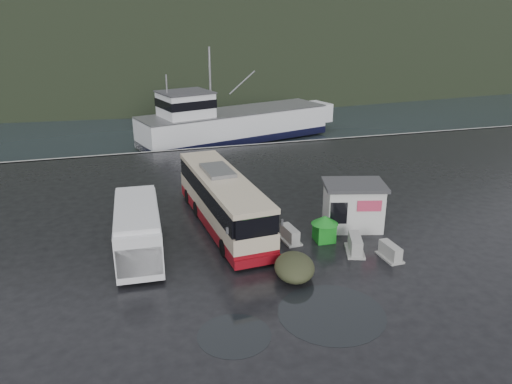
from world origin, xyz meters
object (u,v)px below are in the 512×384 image
object	(u,v)px
coach_bus	(223,225)
waste_bin_right	(248,243)
dome_tent	(294,277)
jersey_barrier_b	(355,252)
jersey_barrier_c	(390,258)
jersey_barrier_a	(290,241)
white_van	(140,255)
ticket_kiosk	(352,227)
fishing_trawler	(235,127)
waste_bin_left	(324,241)

from	to	relation	value
coach_bus	waste_bin_right	xyz separation A→B (m)	(0.76, -2.66, 0.00)
dome_tent	jersey_barrier_b	size ratio (longest dim) A/B	1.48
coach_bus	jersey_barrier_c	bearing A→B (deg)	-45.96
jersey_barrier_a	white_van	bearing A→B (deg)	176.15
ticket_kiosk	jersey_barrier_a	world-z (taller)	ticket_kiosk
dome_tent	jersey_barrier_c	distance (m)	5.24
waste_bin_right	fishing_trawler	size ratio (longest dim) A/B	0.06
jersey_barrier_b	waste_bin_right	bearing A→B (deg)	153.50
ticket_kiosk	jersey_barrier_b	distance (m)	3.18
jersey_barrier_b	jersey_barrier_a	bearing A→B (deg)	142.62
waste_bin_left	ticket_kiosk	xyz separation A→B (m)	(2.25, 1.25, 0.00)
coach_bus	dome_tent	world-z (taller)	coach_bus
waste_bin_left	ticket_kiosk	bearing A→B (deg)	29.02
ticket_kiosk	coach_bus	bearing A→B (deg)	176.86
dome_tent	ticket_kiosk	xyz separation A→B (m)	(5.10, 4.46, 0.00)
waste_bin_right	ticket_kiosk	distance (m)	6.26
coach_bus	fishing_trawler	size ratio (longest dim) A/B	0.47
waste_bin_left	dome_tent	size ratio (longest dim) A/B	0.56
dome_tent	fishing_trawler	bearing A→B (deg)	81.53
fishing_trawler	waste_bin_right	bearing A→B (deg)	-118.42
coach_bus	fishing_trawler	distance (m)	25.18
coach_bus	waste_bin_left	world-z (taller)	coach_bus
fishing_trawler	ticket_kiosk	bearing A→B (deg)	-105.31
jersey_barrier_c	fishing_trawler	distance (m)	30.57
white_van	dome_tent	distance (m)	7.96
jersey_barrier_a	jersey_barrier_c	world-z (taller)	jersey_barrier_a
ticket_kiosk	waste_bin_right	bearing A→B (deg)	-161.58
coach_bus	white_van	bearing A→B (deg)	-157.57
waste_bin_left	jersey_barrier_b	distance (m)	1.94
jersey_barrier_b	jersey_barrier_c	world-z (taller)	jersey_barrier_b
waste_bin_right	jersey_barrier_a	bearing A→B (deg)	-9.42
waste_bin_left	white_van	bearing A→B (deg)	174.23
ticket_kiosk	waste_bin_left	bearing A→B (deg)	-136.52
ticket_kiosk	white_van	bearing A→B (deg)	-164.22
white_van	jersey_barrier_a	distance (m)	7.85
jersey_barrier_a	jersey_barrier_c	distance (m)	5.25
coach_bus	dome_tent	bearing A→B (deg)	-78.81
coach_bus	jersey_barrier_b	xyz separation A→B (m)	(5.76, -5.15, 0.00)
waste_bin_right	jersey_barrier_c	size ratio (longest dim) A/B	1.01
dome_tent	ticket_kiosk	distance (m)	6.77
jersey_barrier_a	jersey_barrier_b	size ratio (longest dim) A/B	0.90
waste_bin_left	jersey_barrier_b	world-z (taller)	waste_bin_left
dome_tent	jersey_barrier_c	world-z (taller)	dome_tent
coach_bus	white_van	world-z (taller)	coach_bus
white_van	waste_bin_left	bearing A→B (deg)	-3.59
white_van	waste_bin_right	size ratio (longest dim) A/B	4.20
coach_bus	waste_bin_right	distance (m)	2.77
waste_bin_left	waste_bin_right	size ratio (longest dim) A/B	0.94
waste_bin_right	dome_tent	size ratio (longest dim) A/B	0.59
waste_bin_right	jersey_barrier_a	xyz separation A→B (m)	(2.22, -0.37, 0.00)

